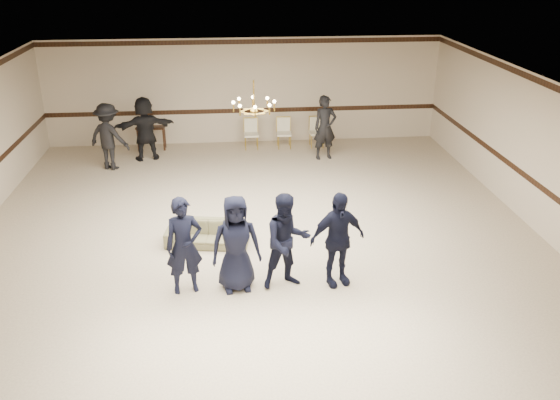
{
  "coord_description": "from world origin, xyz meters",
  "views": [
    {
      "loc": [
        -0.59,
        -10.85,
        5.69
      ],
      "look_at": [
        0.39,
        -0.5,
        1.19
      ],
      "focal_mm": 37.84,
      "sensor_mm": 36.0,
      "label": 1
    }
  ],
  "objects": [
    {
      "name": "chair_rail",
      "position": [
        0.0,
        6.99,
        1.0
      ],
      "size": [
        12.0,
        0.02,
        0.14
      ],
      "primitive_type": "cube",
      "color": "black",
      "rests_on": "wall_back"
    },
    {
      "name": "crown_molding",
      "position": [
        0.0,
        6.99,
        3.08
      ],
      "size": [
        12.0,
        0.02,
        0.14
      ],
      "primitive_type": "cube",
      "color": "black",
      "rests_on": "wall_back"
    },
    {
      "name": "boy_d",
      "position": [
        1.31,
        -1.65,
        0.89
      ],
      "size": [
        1.12,
        0.69,
        1.78
      ],
      "primitive_type": "imported",
      "rotation": [
        0.0,
        0.0,
        0.27
      ],
      "color": "black",
      "rests_on": "floor"
    },
    {
      "name": "boy_b",
      "position": [
        -0.49,
        -1.65,
        0.89
      ],
      "size": [
        0.94,
        0.67,
        1.78
      ],
      "primitive_type": "imported",
      "rotation": [
        0.0,
        0.0,
        0.12
      ],
      "color": "black",
      "rests_on": "floor"
    },
    {
      "name": "banquet_chair_mid",
      "position": [
        1.16,
        6.28,
        0.45
      ],
      "size": [
        0.46,
        0.46,
        0.9
      ],
      "primitive_type": null,
      "rotation": [
        0.0,
        0.0,
        -0.07
      ],
      "color": "#EEE7C8",
      "rests_on": "floor"
    },
    {
      "name": "boy_c",
      "position": [
        0.41,
        -1.65,
        0.89
      ],
      "size": [
        1.0,
        0.85,
        1.78
      ],
      "primitive_type": "imported",
      "rotation": [
        0.0,
        0.0,
        0.23
      ],
      "color": "black",
      "rests_on": "floor"
    },
    {
      "name": "chandelier",
      "position": [
        0.0,
        1.0,
        2.88
      ],
      "size": [
        0.94,
        0.94,
        0.89
      ],
      "primitive_type": null,
      "color": "#B28E39",
      "rests_on": "ceiling"
    },
    {
      "name": "boy_a",
      "position": [
        -1.39,
        -1.65,
        0.89
      ],
      "size": [
        0.73,
        0.56,
        1.78
      ],
      "primitive_type": "imported",
      "rotation": [
        0.0,
        0.0,
        0.22
      ],
      "color": "black",
      "rests_on": "floor"
    },
    {
      "name": "adult_right",
      "position": [
        2.22,
        5.19,
        0.92
      ],
      "size": [
        0.74,
        0.56,
        1.84
      ],
      "primitive_type": "imported",
      "rotation": [
        0.0,
        0.0,
        0.19
      ],
      "color": "black",
      "rests_on": "floor"
    },
    {
      "name": "banquet_chair_right",
      "position": [
        2.16,
        6.28,
        0.45
      ],
      "size": [
        0.46,
        0.46,
        0.9
      ],
      "primitive_type": null,
      "rotation": [
        0.0,
        0.0,
        0.07
      ],
      "color": "#EEE7C8",
      "rests_on": "floor"
    },
    {
      "name": "banquet_chair_left",
      "position": [
        0.16,
        6.28,
        0.45
      ],
      "size": [
        0.45,
        0.45,
        0.9
      ],
      "primitive_type": null,
      "rotation": [
        0.0,
        0.0,
        0.03
      ],
      "color": "#EEE7C8",
      "rests_on": "floor"
    },
    {
      "name": "adult_left",
      "position": [
        -3.78,
        4.89,
        0.92
      ],
      "size": [
        1.37,
        1.13,
        1.84
      ],
      "primitive_type": "imported",
      "rotation": [
        0.0,
        0.0,
        2.7
      ],
      "color": "black",
      "rests_on": "floor"
    },
    {
      "name": "adult_mid",
      "position": [
        -2.88,
        5.59,
        0.92
      ],
      "size": [
        1.78,
        0.94,
        1.84
      ],
      "primitive_type": "imported",
      "rotation": [
        0.0,
        0.0,
        3.39
      ],
      "color": "black",
      "rests_on": "floor"
    },
    {
      "name": "console_table",
      "position": [
        -2.84,
        6.48,
        0.36
      ],
      "size": [
        0.88,
        0.44,
        0.72
      ],
      "primitive_type": "cube",
      "rotation": [
        0.0,
        0.0,
        -0.1
      ],
      "color": "#341C11",
      "rests_on": "floor"
    },
    {
      "name": "settee",
      "position": [
        -1.05,
        0.09,
        0.25
      ],
      "size": [
        1.76,
        0.91,
        0.49
      ],
      "primitive_type": "imported",
      "rotation": [
        0.0,
        0.0,
        -0.16
      ],
      "color": "#646442",
      "rests_on": "floor"
    },
    {
      "name": "room",
      "position": [
        0.0,
        0.0,
        1.6
      ],
      "size": [
        12.01,
        14.01,
        3.21
      ],
      "color": "beige",
      "rests_on": "ground"
    }
  ]
}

